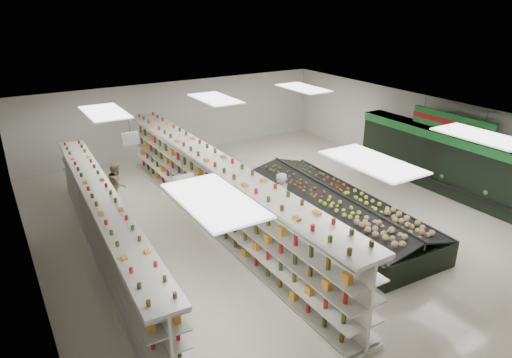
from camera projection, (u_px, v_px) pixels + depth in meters
floor at (274, 218)px, 14.73m from camera, size 16.00×16.00×0.00m
ceiling at (275, 122)px, 13.53m from camera, size 14.00×16.00×0.02m
wall_back at (177, 117)px, 20.48m from camera, size 14.00×0.02×3.20m
wall_left at (27, 227)px, 10.77m from camera, size 0.02×16.00×3.20m
wall_right at (427, 138)px, 17.49m from camera, size 0.02×16.00×3.20m
produce_wall_case at (451, 160)px, 16.21m from camera, size 0.93×8.00×2.20m
aisle_sign_near at (183, 183)px, 10.29m from camera, size 0.52×0.06×0.75m
aisle_sign_far at (130, 139)px, 13.46m from camera, size 0.52×0.06×0.75m
hortifruti_banner at (452, 123)px, 15.54m from camera, size 0.12×3.20×0.95m
gondola_left at (106, 230)px, 12.17m from camera, size 1.26×10.75×1.86m
gondola_center at (216, 197)px, 13.76m from camera, size 1.08×12.90×2.24m
produce_island at (334, 208)px, 14.30m from camera, size 2.93×7.34×1.08m
soda_endcap at (170, 151)px, 18.76m from camera, size 1.41×1.18×1.54m
shopper_main at (280, 202)px, 13.64m from camera, size 0.73×0.52×1.88m
shopper_background at (117, 184)px, 15.38m from camera, size 0.71×0.87×1.54m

